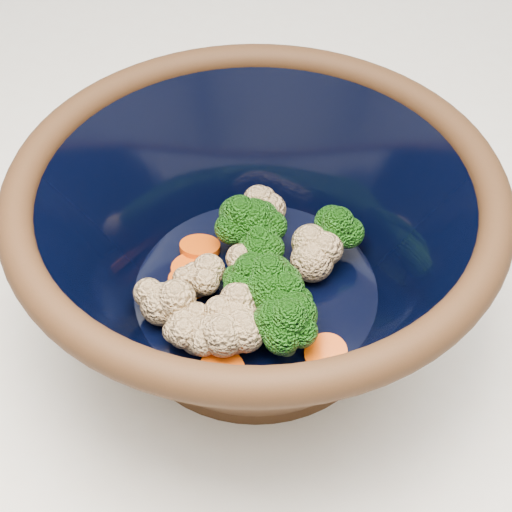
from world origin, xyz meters
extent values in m
cylinder|color=black|center=(-0.07, -0.04, 0.91)|extent=(0.20, 0.20, 0.01)
torus|color=black|center=(-0.07, -0.04, 1.04)|extent=(0.34, 0.34, 0.02)
cylinder|color=black|center=(-0.07, -0.04, 0.93)|extent=(0.19, 0.19, 0.00)
cylinder|color=#608442|center=(-0.06, -0.06, 0.94)|extent=(0.01, 0.01, 0.02)
ellipsoid|color=#206914|center=(-0.06, -0.06, 0.97)|extent=(0.04, 0.04, 0.04)
cylinder|color=#608442|center=(-0.05, -0.07, 0.94)|extent=(0.01, 0.01, 0.02)
ellipsoid|color=#206914|center=(-0.05, -0.07, 0.97)|extent=(0.04, 0.04, 0.03)
cylinder|color=#608442|center=(-0.04, -0.09, 0.94)|extent=(0.01, 0.01, 0.02)
ellipsoid|color=#206914|center=(-0.04, -0.09, 0.97)|extent=(0.04, 0.04, 0.04)
cylinder|color=#608442|center=(-0.08, 0.00, 0.94)|extent=(0.01, 0.01, 0.02)
ellipsoid|color=#206914|center=(-0.08, 0.00, 0.96)|extent=(0.04, 0.04, 0.03)
cylinder|color=#608442|center=(-0.08, -0.02, 0.94)|extent=(0.01, 0.01, 0.02)
ellipsoid|color=#206914|center=(-0.08, -0.02, 0.96)|extent=(0.03, 0.03, 0.03)
cylinder|color=#608442|center=(-0.02, 0.01, 0.94)|extent=(0.01, 0.01, 0.02)
ellipsoid|color=#206914|center=(-0.02, 0.01, 0.97)|extent=(0.04, 0.04, 0.03)
cylinder|color=#608442|center=(-0.08, -0.06, 0.94)|extent=(0.01, 0.01, 0.02)
ellipsoid|color=#206914|center=(-0.08, -0.06, 0.96)|extent=(0.04, 0.04, 0.03)
cylinder|color=#608442|center=(-0.10, 0.00, 0.94)|extent=(0.01, 0.01, 0.02)
ellipsoid|color=#206914|center=(-0.10, 0.00, 0.97)|extent=(0.04, 0.04, 0.04)
sphere|color=beige|center=(-0.10, -0.11, 0.95)|extent=(0.03, 0.03, 0.03)
sphere|color=beige|center=(-0.08, -0.10, 0.95)|extent=(0.03, 0.03, 0.03)
sphere|color=beige|center=(-0.08, -0.04, 0.95)|extent=(0.03, 0.03, 0.03)
sphere|color=beige|center=(-0.13, -0.09, 0.95)|extent=(0.03, 0.03, 0.03)
sphere|color=beige|center=(-0.04, -0.02, 0.95)|extent=(0.03, 0.03, 0.03)
sphere|color=beige|center=(-0.08, -0.08, 0.95)|extent=(0.03, 0.03, 0.03)
sphere|color=beige|center=(-0.08, -0.09, 0.95)|extent=(0.03, 0.03, 0.03)
sphere|color=beige|center=(-0.08, 0.03, 0.95)|extent=(0.03, 0.03, 0.03)
sphere|color=beige|center=(-0.11, -0.10, 0.95)|extent=(0.03, 0.03, 0.03)
sphere|color=beige|center=(-0.12, -0.06, 0.95)|extent=(0.03, 0.03, 0.03)
cylinder|color=#D94909|center=(-0.08, -0.13, 0.94)|extent=(0.03, 0.03, 0.01)
cylinder|color=#D94909|center=(-0.01, -0.09, 0.94)|extent=(0.03, 0.03, 0.01)
cylinder|color=#D94909|center=(-0.08, 0.00, 0.94)|extent=(0.03, 0.03, 0.01)
cylinder|color=#D94909|center=(-0.13, -0.06, 0.94)|extent=(0.03, 0.03, 0.01)
cylinder|color=#D94909|center=(-0.13, -0.04, 0.94)|extent=(0.03, 0.03, 0.01)
cylinder|color=#D94909|center=(-0.13, -0.02, 0.94)|extent=(0.03, 0.03, 0.01)
camera|label=1|loc=(0.02, -0.39, 1.36)|focal=50.00mm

